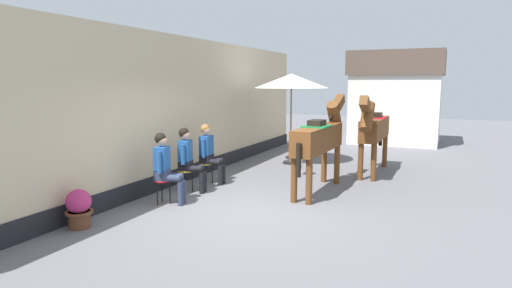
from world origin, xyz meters
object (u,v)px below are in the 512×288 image
(seated_visitor_far, at_px, (209,150))
(saddled_horse_near, at_px, (320,138))
(spare_stool_white, at_px, (303,159))
(seated_visitor_middle, at_px, (188,156))
(cafe_parasol, at_px, (291,82))
(flower_planter_near, at_px, (79,208))
(saddled_horse_far, at_px, (374,129))
(seated_visitor_near, at_px, (165,164))

(seated_visitor_far, distance_m, saddled_horse_near, 2.58)
(seated_visitor_far, distance_m, spare_stool_white, 2.48)
(seated_visitor_middle, height_order, seated_visitor_far, same)
(seated_visitor_far, bearing_deg, cafe_parasol, 73.80)
(spare_stool_white, bearing_deg, saddled_horse_near, -59.39)
(saddled_horse_near, bearing_deg, spare_stool_white, 120.61)
(saddled_horse_near, height_order, cafe_parasol, cafe_parasol)
(cafe_parasol, bearing_deg, flower_planter_near, -100.68)
(saddled_horse_far, bearing_deg, cafe_parasol, 169.08)
(saddled_horse_far, relative_size, flower_planter_near, 4.68)
(flower_planter_near, xyz_separation_m, cafe_parasol, (1.25, 6.65, 2.03))
(seated_visitor_near, relative_size, saddled_horse_far, 0.46)
(seated_visitor_far, xyz_separation_m, flower_planter_near, (-0.35, -3.55, -0.44))
(flower_planter_near, bearing_deg, cafe_parasol, 79.32)
(seated_visitor_middle, distance_m, seated_visitor_far, 0.88)
(saddled_horse_near, bearing_deg, seated_visitor_near, -137.91)
(saddled_horse_far, height_order, cafe_parasol, cafe_parasol)
(flower_planter_near, bearing_deg, seated_visitor_far, 84.33)
(seated_visitor_far, relative_size, saddled_horse_near, 0.46)
(cafe_parasol, height_order, spare_stool_white, cafe_parasol)
(saddled_horse_near, relative_size, cafe_parasol, 1.16)
(saddled_horse_far, distance_m, cafe_parasol, 2.73)
(flower_planter_near, relative_size, spare_stool_white, 1.39)
(seated_visitor_far, height_order, spare_stool_white, seated_visitor_far)
(seated_visitor_middle, height_order, cafe_parasol, cafe_parasol)
(seated_visitor_middle, xyz_separation_m, spare_stool_white, (1.71, 2.63, -0.38))
(seated_visitor_far, bearing_deg, seated_visitor_middle, -89.58)
(seated_visitor_middle, xyz_separation_m, seated_visitor_far, (-0.01, 0.88, 0.00))
(seated_visitor_middle, distance_m, spare_stool_white, 3.16)
(seated_visitor_near, xyz_separation_m, spare_stool_white, (1.61, 3.57, -0.38))
(flower_planter_near, height_order, cafe_parasol, cafe_parasol)
(seated_visitor_middle, bearing_deg, spare_stool_white, 57.05)
(flower_planter_near, xyz_separation_m, spare_stool_white, (2.06, 5.30, 0.07))
(saddled_horse_far, bearing_deg, flower_planter_near, -120.58)
(cafe_parasol, bearing_deg, seated_visitor_far, -106.20)
(seated_visitor_near, distance_m, cafe_parasol, 5.24)
(seated_visitor_near, distance_m, spare_stool_white, 3.94)
(saddled_horse_near, relative_size, saddled_horse_far, 1.00)
(seated_visitor_near, bearing_deg, saddled_horse_far, 54.30)
(seated_visitor_middle, bearing_deg, flower_planter_near, -97.65)
(seated_visitor_near, xyz_separation_m, cafe_parasol, (0.80, 4.93, 1.59))
(seated_visitor_near, relative_size, flower_planter_near, 2.17)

